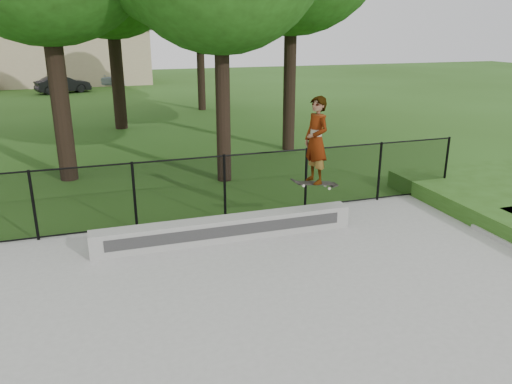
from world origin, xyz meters
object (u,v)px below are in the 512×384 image
Objects in this scene: grind_ledge at (226,229)px; car_b at (63,84)px; skater_airborne at (316,142)px; car_c at (100,78)px.

car_b is at bearing 98.46° from grind_ledge.
skater_airborne is (6.00, -27.33, 1.42)m from car_b.
skater_airborne is (3.50, -31.10, 1.42)m from car_c.
grind_ledge is 27.59m from car_b.
grind_ledge is 1.71× the size of car_b.
car_b is at bearing 152.79° from car_c.
skater_airborne is at bearing -167.27° from car_c.
skater_airborne is at bearing -1.39° from grind_ledge.
car_b reaches higher than grind_ledge.
grind_ledge is at bearing 178.61° from skater_airborne.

